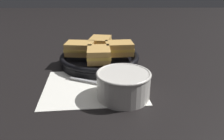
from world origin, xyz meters
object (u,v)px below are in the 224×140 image
at_px(sandwich_far_left, 100,43).
at_px(sandwich_far_right, 80,48).
at_px(sandwich_near_right, 119,48).
at_px(sandwich_near_left, 99,55).
at_px(soup_bowl, 123,83).
at_px(spoon, 106,85).
at_px(skillet, 100,59).

xyz_separation_m(sandwich_far_left, sandwich_far_right, (-0.07, -0.07, 0.00)).
bearing_deg(sandwich_near_right, sandwich_far_right, -179.87).
relative_size(sandwich_near_left, sandwich_far_right, 0.98).
xyz_separation_m(soup_bowl, sandwich_far_left, (-0.07, 0.32, 0.02)).
bearing_deg(sandwich_near_left, spoon, -78.50).
bearing_deg(sandwich_far_left, skillet, -89.87).
bearing_deg(sandwich_far_left, sandwich_near_right, -44.87).
bearing_deg(sandwich_near_left, soup_bowl, -67.51).
relative_size(soup_bowl, sandwich_far_right, 1.34).
bearing_deg(sandwich_far_right, sandwich_near_left, -44.87).
height_order(soup_bowl, spoon, soup_bowl).
distance_m(soup_bowl, sandwich_near_right, 0.25).
xyz_separation_m(sandwich_near_left, sandwich_far_left, (-0.00, 0.15, 0.00)).
xyz_separation_m(sandwich_near_right, sandwich_far_left, (-0.07, 0.07, 0.00)).
xyz_separation_m(soup_bowl, sandwich_far_right, (-0.15, 0.25, 0.02)).
xyz_separation_m(sandwich_near_left, sandwich_near_right, (0.07, 0.07, 0.00)).
bearing_deg(sandwich_far_right, soup_bowl, -59.65).
height_order(spoon, sandwich_near_left, sandwich_near_left).
xyz_separation_m(soup_bowl, sandwich_near_left, (-0.07, 0.18, 0.02)).
bearing_deg(sandwich_near_left, sandwich_far_left, 90.13).
height_order(spoon, sandwich_far_right, sandwich_far_right).
distance_m(sandwich_near_right, sandwich_far_right, 0.15).
bearing_deg(soup_bowl, sandwich_far_left, 102.87).
distance_m(spoon, skillet, 0.20).
relative_size(skillet, sandwich_near_right, 3.85).
relative_size(spoon, sandwich_far_left, 1.47).
distance_m(spoon, sandwich_far_left, 0.27).
relative_size(soup_bowl, sandwich_near_left, 1.37).
height_order(soup_bowl, sandwich_far_left, sandwich_far_left).
distance_m(soup_bowl, spoon, 0.08).
relative_size(sandwich_near_left, sandwich_near_right, 0.98).
distance_m(soup_bowl, sandwich_far_right, 0.29).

